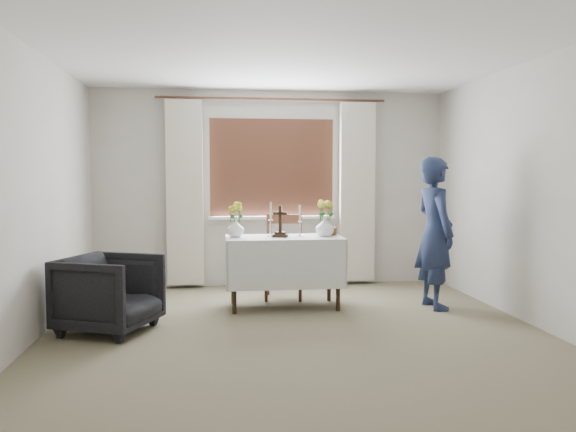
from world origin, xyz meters
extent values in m
plane|color=#7B7255|center=(0.00, 0.00, 0.00)|extent=(5.00, 5.00, 0.00)
cube|color=silver|center=(0.01, 1.22, 0.38)|extent=(1.24, 0.64, 0.76)
imported|color=black|center=(-1.67, 0.46, 0.35)|extent=(1.00, 0.99, 0.70)
imported|color=#222D4F|center=(1.60, 1.00, 0.81)|extent=(0.44, 0.62, 1.61)
cube|color=silver|center=(0.00, 2.42, 0.30)|extent=(1.10, 0.10, 0.60)
imported|color=white|center=(-0.51, 1.25, 0.86)|extent=(0.19, 0.19, 0.19)
imported|color=white|center=(0.45, 1.20, 0.87)|extent=(0.25, 0.25, 0.21)
cylinder|color=brown|center=(0.50, 1.36, 0.80)|extent=(0.29, 0.29, 0.08)
camera|label=1|loc=(-0.69, -4.70, 1.40)|focal=35.00mm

